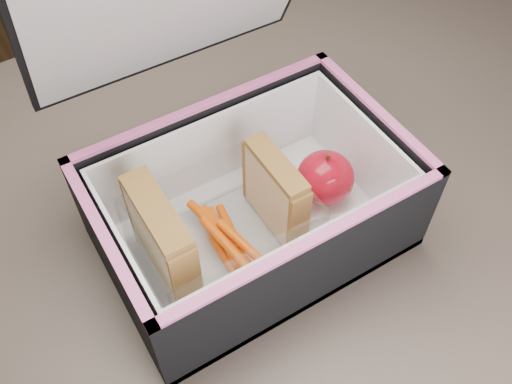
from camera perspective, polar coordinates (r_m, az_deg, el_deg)
kitchen_table at (r=0.74m, az=-0.60°, el=-4.91°), size 1.20×0.80×0.75m
lunch_bag at (r=0.59m, az=-0.58°, el=-0.54°), size 0.31×0.30×0.30m
plastic_tub at (r=0.59m, az=-3.40°, el=-3.48°), size 0.17×0.12×0.07m
sandwich_left at (r=0.56m, az=-9.30°, el=-4.96°), size 0.03×0.10×0.11m
sandwich_right at (r=0.59m, az=1.92°, el=-0.02°), size 0.02×0.09×0.10m
carrot_sticks at (r=0.60m, az=-2.89°, el=-5.02°), size 0.04×0.13×0.03m
paper_napkin at (r=0.66m, az=6.43°, el=-0.11°), size 0.08×0.09×0.01m
red_apple at (r=0.63m, az=6.94°, el=1.44°), size 0.07×0.07×0.07m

